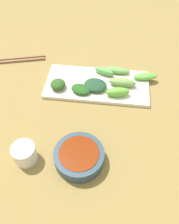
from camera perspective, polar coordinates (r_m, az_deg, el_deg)
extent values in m
cube|color=olive|center=(0.71, -0.65, -1.01)|extent=(2.10, 2.10, 0.02)
cylinder|color=#2E4456|center=(0.60, -2.46, -10.88)|extent=(0.13, 0.13, 0.04)
cylinder|color=maroon|center=(0.59, -2.49, -10.51)|extent=(0.10, 0.10, 0.02)
cube|color=silver|center=(0.78, 1.88, 6.71)|extent=(0.16, 0.34, 0.01)
ellipsoid|color=#21561D|center=(0.74, -2.14, 5.59)|extent=(0.06, 0.07, 0.02)
ellipsoid|color=#64B63D|center=(0.73, 6.92, 4.88)|extent=(0.04, 0.08, 0.03)
ellipsoid|color=#6CA453|center=(0.81, 6.65, 10.11)|extent=(0.03, 0.09, 0.02)
ellipsoid|color=#789E51|center=(0.76, 8.09, 7.20)|extent=(0.03, 0.09, 0.03)
ellipsoid|color=#2B541F|center=(0.76, -7.75, 6.70)|extent=(0.06, 0.06, 0.03)
ellipsoid|color=#21462E|center=(0.75, 1.44, 6.59)|extent=(0.07, 0.08, 0.02)
ellipsoid|color=#5EB540|center=(0.80, 13.48, 8.49)|extent=(0.04, 0.08, 0.02)
ellipsoid|color=#61AB54|center=(0.80, 3.60, 9.92)|extent=(0.05, 0.07, 0.03)
cube|color=brown|center=(0.92, -18.15, 11.71)|extent=(0.07, 0.22, 0.01)
cube|color=brown|center=(0.93, -18.09, 12.30)|extent=(0.07, 0.22, 0.01)
cylinder|color=white|center=(0.62, -15.58, -9.75)|extent=(0.06, 0.06, 0.05)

